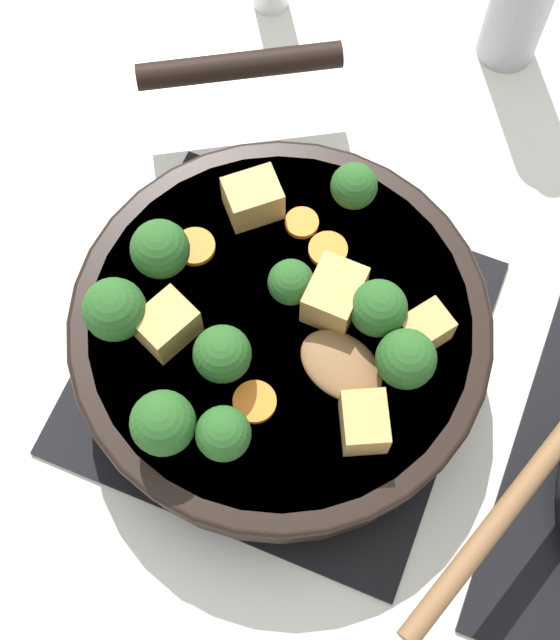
# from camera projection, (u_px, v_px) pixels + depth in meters

# --- Properties ---
(ground_plane) EXTENTS (2.40, 2.40, 0.00)m
(ground_plane) POSITION_uv_depth(u_px,v_px,m) (280.00, 356.00, 0.75)
(ground_plane) COLOR silver
(front_burner_grate) EXTENTS (0.31, 0.31, 0.03)m
(front_burner_grate) POSITION_uv_depth(u_px,v_px,m) (280.00, 351.00, 0.74)
(front_burner_grate) COLOR black
(front_burner_grate) RESTS_ON ground_plane
(skillet_pan) EXTENTS (0.44, 0.38, 0.05)m
(skillet_pan) POSITION_uv_depth(u_px,v_px,m) (280.00, 328.00, 0.70)
(skillet_pan) COLOR black
(skillet_pan) RESTS_ON front_burner_grate
(wooden_spoon) EXTENTS (0.23, 0.23, 0.02)m
(wooden_spoon) POSITION_uv_depth(u_px,v_px,m) (437.00, 442.00, 0.64)
(wooden_spoon) COLOR brown
(wooden_spoon) RESTS_ON skillet_pan
(tofu_cube_center_large) EXTENTS (0.05, 0.04, 0.04)m
(tofu_cube_center_large) POSITION_uv_depth(u_px,v_px,m) (334.00, 295.00, 0.67)
(tofu_cube_center_large) COLOR tan
(tofu_cube_center_large) RESTS_ON skillet_pan
(tofu_cube_near_handle) EXTENTS (0.05, 0.05, 0.03)m
(tofu_cube_near_handle) POSITION_uv_depth(u_px,v_px,m) (364.00, 422.00, 0.63)
(tofu_cube_near_handle) COLOR tan
(tofu_cube_near_handle) RESTS_ON skillet_pan
(tofu_cube_east_chunk) EXTENTS (0.05, 0.05, 0.03)m
(tofu_cube_east_chunk) POSITION_uv_depth(u_px,v_px,m) (253.00, 198.00, 0.70)
(tofu_cube_east_chunk) COLOR tan
(tofu_cube_east_chunk) RESTS_ON skillet_pan
(tofu_cube_west_chunk) EXTENTS (0.04, 0.04, 0.03)m
(tofu_cube_west_chunk) POSITION_uv_depth(u_px,v_px,m) (425.00, 329.00, 0.66)
(tofu_cube_west_chunk) COLOR tan
(tofu_cube_west_chunk) RESTS_ON skillet_pan
(tofu_cube_back_piece) EXTENTS (0.05, 0.05, 0.03)m
(tofu_cube_back_piece) POSITION_uv_depth(u_px,v_px,m) (167.00, 325.00, 0.66)
(tofu_cube_back_piece) COLOR tan
(tofu_cube_back_piece) RESTS_ON skillet_pan
(broccoli_floret_near_spoon) EXTENTS (0.04, 0.04, 0.04)m
(broccoli_floret_near_spoon) POSITION_uv_depth(u_px,v_px,m) (292.00, 283.00, 0.67)
(broccoli_floret_near_spoon) COLOR #709956
(broccoli_floret_near_spoon) RESTS_ON skillet_pan
(broccoli_floret_center_top) EXTENTS (0.04, 0.04, 0.04)m
(broccoli_floret_center_top) POSITION_uv_depth(u_px,v_px,m) (354.00, 186.00, 0.70)
(broccoli_floret_center_top) COLOR #709956
(broccoli_floret_center_top) RESTS_ON skillet_pan
(broccoli_floret_east_rim) EXTENTS (0.04, 0.04, 0.05)m
(broccoli_floret_east_rim) POSITION_uv_depth(u_px,v_px,m) (406.00, 359.00, 0.64)
(broccoli_floret_east_rim) COLOR #709956
(broccoli_floret_east_rim) RESTS_ON skillet_pan
(broccoli_floret_west_rim) EXTENTS (0.05, 0.05, 0.05)m
(broccoli_floret_west_rim) POSITION_uv_depth(u_px,v_px,m) (160.00, 249.00, 0.67)
(broccoli_floret_west_rim) COLOR #709956
(broccoli_floret_west_rim) RESTS_ON skillet_pan
(broccoli_floret_north_edge) EXTENTS (0.04, 0.04, 0.05)m
(broccoli_floret_north_edge) POSITION_uv_depth(u_px,v_px,m) (378.00, 309.00, 0.66)
(broccoli_floret_north_edge) COLOR #709956
(broccoli_floret_north_edge) RESTS_ON skillet_pan
(broccoli_floret_south_cluster) EXTENTS (0.05, 0.05, 0.05)m
(broccoli_floret_south_cluster) POSITION_uv_depth(u_px,v_px,m) (163.00, 423.00, 0.62)
(broccoli_floret_south_cluster) COLOR #709956
(broccoli_floret_south_cluster) RESTS_ON skillet_pan
(broccoli_floret_mid_floret) EXTENTS (0.04, 0.04, 0.05)m
(broccoli_floret_mid_floret) POSITION_uv_depth(u_px,v_px,m) (222.00, 354.00, 0.64)
(broccoli_floret_mid_floret) COLOR #709956
(broccoli_floret_mid_floret) RESTS_ON skillet_pan
(broccoli_floret_small_inner) EXTENTS (0.05, 0.05, 0.05)m
(broccoli_floret_small_inner) POSITION_uv_depth(u_px,v_px,m) (114.00, 310.00, 0.65)
(broccoli_floret_small_inner) COLOR #709956
(broccoli_floret_small_inner) RESTS_ON skillet_pan
(broccoli_floret_tall_stem) EXTENTS (0.04, 0.04, 0.05)m
(broccoli_floret_tall_stem) POSITION_uv_depth(u_px,v_px,m) (222.00, 433.00, 0.62)
(broccoli_floret_tall_stem) COLOR #709956
(broccoli_floret_tall_stem) RESTS_ON skillet_pan
(carrot_slice_orange_thin) EXTENTS (0.03, 0.03, 0.01)m
(carrot_slice_orange_thin) POSITION_uv_depth(u_px,v_px,m) (255.00, 402.00, 0.65)
(carrot_slice_orange_thin) COLOR orange
(carrot_slice_orange_thin) RESTS_ON skillet_pan
(carrot_slice_near_center) EXTENTS (0.03, 0.03, 0.01)m
(carrot_slice_near_center) POSITION_uv_depth(u_px,v_px,m) (195.00, 247.00, 0.70)
(carrot_slice_near_center) COLOR orange
(carrot_slice_near_center) RESTS_ON skillet_pan
(carrot_slice_edge_slice) EXTENTS (0.03, 0.03, 0.01)m
(carrot_slice_edge_slice) POSITION_uv_depth(u_px,v_px,m) (328.00, 250.00, 0.70)
(carrot_slice_edge_slice) COLOR orange
(carrot_slice_edge_slice) RESTS_ON skillet_pan
(carrot_slice_under_broccoli) EXTENTS (0.03, 0.03, 0.01)m
(carrot_slice_under_broccoli) POSITION_uv_depth(u_px,v_px,m) (302.00, 223.00, 0.71)
(carrot_slice_under_broccoli) COLOR orange
(carrot_slice_under_broccoli) RESTS_ON skillet_pan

